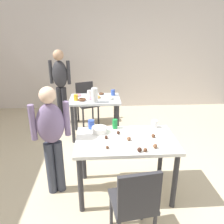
{
  "coord_description": "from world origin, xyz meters",
  "views": [
    {
      "loc": [
        -0.19,
        -2.44,
        2.0
      ],
      "look_at": [
        -0.02,
        0.4,
        0.9
      ],
      "focal_mm": 36.15,
      "sensor_mm": 36.0,
      "label": 1
    }
  ],
  "objects_px": {
    "person_girl_near": "(52,134)",
    "soda_can": "(115,124)",
    "person_adult_far": "(60,81)",
    "pitcher_far": "(95,95)",
    "dining_table_far": "(95,105)",
    "chair_near_table": "(135,202)",
    "chair_far_table": "(86,100)",
    "mixing_bowl": "(99,130)",
    "dining_table_near": "(126,147)"
  },
  "relations": [
    {
      "from": "chair_far_table",
      "to": "person_adult_far",
      "type": "height_order",
      "value": "person_adult_far"
    },
    {
      "from": "soda_can",
      "to": "pitcher_far",
      "type": "xyz_separation_m",
      "value": [
        -0.27,
        1.06,
        0.07
      ]
    },
    {
      "from": "dining_table_far",
      "to": "person_girl_near",
      "type": "bearing_deg",
      "value": -107.59
    },
    {
      "from": "person_adult_far",
      "to": "pitcher_far",
      "type": "relative_size",
      "value": 6.08
    },
    {
      "from": "pitcher_far",
      "to": "chair_near_table",
      "type": "bearing_deg",
      "value": -79.73
    },
    {
      "from": "chair_near_table",
      "to": "pitcher_far",
      "type": "relative_size",
      "value": 3.4
    },
    {
      "from": "chair_near_table",
      "to": "pitcher_far",
      "type": "distance_m",
      "value": 2.17
    },
    {
      "from": "dining_table_far",
      "to": "person_girl_near",
      "type": "height_order",
      "value": "person_girl_near"
    },
    {
      "from": "dining_table_near",
      "to": "pitcher_far",
      "type": "distance_m",
      "value": 1.44
    },
    {
      "from": "person_girl_near",
      "to": "person_adult_far",
      "type": "bearing_deg",
      "value": 95.73
    },
    {
      "from": "dining_table_far",
      "to": "mixing_bowl",
      "type": "bearing_deg",
      "value": -87.1
    },
    {
      "from": "chair_near_table",
      "to": "soda_can",
      "type": "distance_m",
      "value": 1.09
    },
    {
      "from": "person_adult_far",
      "to": "dining_table_near",
      "type": "bearing_deg",
      "value": -64.37
    },
    {
      "from": "dining_table_far",
      "to": "soda_can",
      "type": "relative_size",
      "value": 7.48
    },
    {
      "from": "dining_table_far",
      "to": "chair_far_table",
      "type": "height_order",
      "value": "chair_far_table"
    },
    {
      "from": "dining_table_near",
      "to": "dining_table_far",
      "type": "height_order",
      "value": "same"
    },
    {
      "from": "chair_near_table",
      "to": "person_adult_far",
      "type": "bearing_deg",
      "value": 109.96
    },
    {
      "from": "person_girl_near",
      "to": "mixing_bowl",
      "type": "xyz_separation_m",
      "value": [
        0.56,
        0.13,
        -0.03
      ]
    },
    {
      "from": "person_girl_near",
      "to": "pitcher_far",
      "type": "distance_m",
      "value": 1.39
    },
    {
      "from": "mixing_bowl",
      "to": "soda_can",
      "type": "bearing_deg",
      "value": 28.79
    },
    {
      "from": "chair_near_table",
      "to": "chair_far_table",
      "type": "distance_m",
      "value": 3.07
    },
    {
      "from": "chair_near_table",
      "to": "soda_can",
      "type": "bearing_deg",
      "value": 96.0
    },
    {
      "from": "person_girl_near",
      "to": "soda_can",
      "type": "bearing_deg",
      "value": 17.72
    },
    {
      "from": "soda_can",
      "to": "dining_table_far",
      "type": "bearing_deg",
      "value": 101.81
    },
    {
      "from": "chair_far_table",
      "to": "person_girl_near",
      "type": "height_order",
      "value": "person_girl_near"
    },
    {
      "from": "dining_table_near",
      "to": "soda_can",
      "type": "xyz_separation_m",
      "value": [
        -0.11,
        0.3,
        0.17
      ]
    },
    {
      "from": "dining_table_near",
      "to": "pitcher_far",
      "type": "bearing_deg",
      "value": 105.51
    },
    {
      "from": "chair_near_table",
      "to": "dining_table_far",
      "type": "bearing_deg",
      "value": 99.25
    },
    {
      "from": "dining_table_near",
      "to": "chair_near_table",
      "type": "height_order",
      "value": "chair_near_table"
    },
    {
      "from": "dining_table_far",
      "to": "chair_far_table",
      "type": "relative_size",
      "value": 1.05
    },
    {
      "from": "chair_near_table",
      "to": "mixing_bowl",
      "type": "bearing_deg",
      "value": 108.42
    },
    {
      "from": "soda_can",
      "to": "pitcher_far",
      "type": "bearing_deg",
      "value": 104.35
    },
    {
      "from": "soda_can",
      "to": "chair_far_table",
      "type": "bearing_deg",
      "value": 103.28
    },
    {
      "from": "chair_far_table",
      "to": "mixing_bowl",
      "type": "xyz_separation_m",
      "value": [
        0.27,
        -2.08,
        0.29
      ]
    },
    {
      "from": "dining_table_far",
      "to": "pitcher_far",
      "type": "height_order",
      "value": "pitcher_far"
    },
    {
      "from": "chair_near_table",
      "to": "person_girl_near",
      "type": "distance_m",
      "value": 1.22
    },
    {
      "from": "person_adult_far",
      "to": "person_girl_near",
      "type": "bearing_deg",
      "value": -84.27
    },
    {
      "from": "person_adult_far",
      "to": "chair_far_table",
      "type": "bearing_deg",
      "value": 0.79
    },
    {
      "from": "dining_table_near",
      "to": "person_girl_near",
      "type": "distance_m",
      "value": 0.89
    },
    {
      "from": "chair_near_table",
      "to": "person_girl_near",
      "type": "relative_size",
      "value": 0.63
    },
    {
      "from": "chair_far_table",
      "to": "pitcher_far",
      "type": "xyz_separation_m",
      "value": [
        0.19,
        -0.91,
        0.38
      ]
    },
    {
      "from": "person_adult_far",
      "to": "soda_can",
      "type": "bearing_deg",
      "value": -63.46
    },
    {
      "from": "person_girl_near",
      "to": "soda_can",
      "type": "distance_m",
      "value": 0.8
    },
    {
      "from": "dining_table_near",
      "to": "soda_can",
      "type": "relative_size",
      "value": 9.64
    },
    {
      "from": "chair_far_table",
      "to": "person_girl_near",
      "type": "relative_size",
      "value": 0.63
    },
    {
      "from": "chair_near_table",
      "to": "person_girl_near",
      "type": "xyz_separation_m",
      "value": [
        -0.87,
        0.8,
        0.32
      ]
    },
    {
      "from": "dining_table_near",
      "to": "chair_near_table",
      "type": "distance_m",
      "value": 0.75
    },
    {
      "from": "pitcher_far",
      "to": "soda_can",
      "type": "bearing_deg",
      "value": -75.65
    },
    {
      "from": "soda_can",
      "to": "mixing_bowl",
      "type": "bearing_deg",
      "value": -151.21
    },
    {
      "from": "chair_near_table",
      "to": "pitcher_far",
      "type": "bearing_deg",
      "value": 100.27
    }
  ]
}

